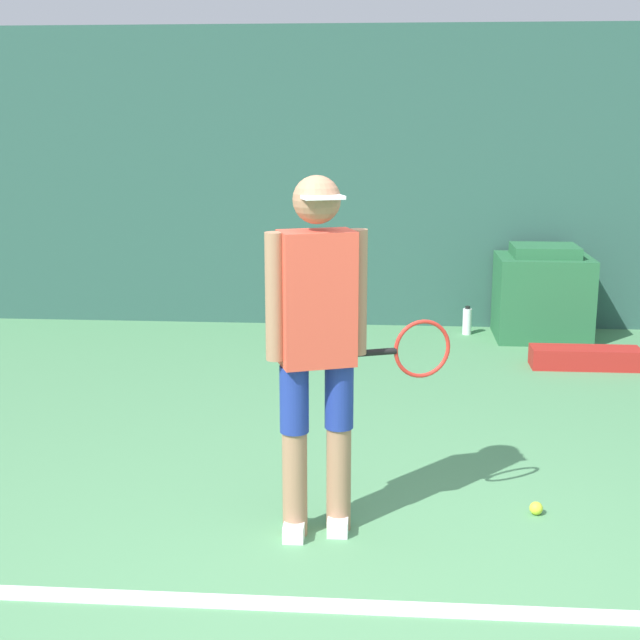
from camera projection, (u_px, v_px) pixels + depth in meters
ground_plane at (364, 606)px, 3.70m from camera, size 24.00×24.00×0.00m
back_wall at (380, 179)px, 8.34m from camera, size 24.00×0.10×2.79m
court_baseline at (364, 607)px, 3.68m from camera, size 21.60×0.10×0.01m
tennis_player at (319, 340)px, 4.15m from camera, size 0.87×0.42×1.73m
tennis_ball at (536, 508)px, 4.54m from camera, size 0.07×0.07×0.07m
covered_chair at (542, 295)px, 8.03m from camera, size 0.83×0.67×0.85m
equipment_bag at (585, 358)px, 7.15m from camera, size 0.87×0.26×0.16m
water_bottle at (467, 321)px, 8.22m from camera, size 0.08×0.08×0.27m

